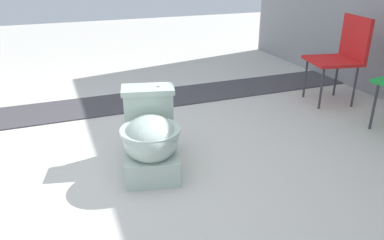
# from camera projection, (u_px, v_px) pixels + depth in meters

# --- Properties ---
(ground_plane) EXTENTS (14.00, 14.00, 0.00)m
(ground_plane) POSITION_uv_depth(u_px,v_px,m) (130.00, 174.00, 2.49)
(ground_plane) COLOR beige
(gravel_strip) EXTENTS (0.56, 8.00, 0.01)m
(gravel_strip) POSITION_uv_depth(u_px,v_px,m) (149.00, 99.00, 3.82)
(gravel_strip) COLOR #423F44
(gravel_strip) RESTS_ON ground
(toilet) EXTENTS (0.70, 0.51, 0.52)m
(toilet) POSITION_uv_depth(u_px,v_px,m) (150.00, 137.00, 2.51)
(toilet) COLOR #B2C6B7
(toilet) RESTS_ON ground
(folding_chair_left) EXTENTS (0.52, 0.52, 0.83)m
(folding_chair_left) POSITION_uv_depth(u_px,v_px,m) (343.00, 51.00, 3.59)
(folding_chair_left) COLOR red
(folding_chair_left) RESTS_ON ground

